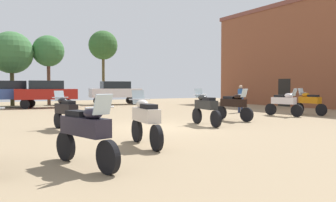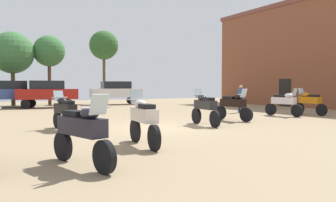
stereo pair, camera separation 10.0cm
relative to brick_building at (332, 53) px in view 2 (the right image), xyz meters
name	(u,v)px [view 2 (the right image)]	position (x,y,z in m)	size (l,w,h in m)	color
ground_plane	(159,128)	(-18.00, -5.05, -4.16)	(44.00, 52.00, 0.02)	#957E5F
brick_building	(332,53)	(0.00, 0.00, 0.00)	(6.12, 20.01, 8.32)	brown
motorcycle_3	(233,105)	(-13.83, -4.55, -3.42)	(0.72, 2.12, 1.49)	black
motorcycle_4	(205,107)	(-16.06, -5.39, -3.41)	(0.62, 2.18, 1.51)	black
motorcycle_6	(65,111)	(-21.36, -4.00, -3.44)	(0.69, 2.08, 1.44)	black
motorcycle_9	(284,103)	(-9.90, -4.06, -3.42)	(0.72, 2.15, 1.48)	black
motorcycle_10	(144,119)	(-20.29, -8.43, -3.42)	(0.62, 2.16, 1.50)	black
motorcycle_11	(82,131)	(-22.37, -9.96, -3.43)	(0.78, 2.19, 1.47)	black
motorcycle_12	(310,102)	(-8.06, -4.23, -3.42)	(0.62, 2.11, 1.48)	black
car_1	(47,92)	(-19.66, 9.43, -2.98)	(4.46, 2.22, 2.00)	black
car_3	(116,91)	(-13.64, 11.01, -2.98)	(4.51, 2.37, 2.00)	black
car_4	(8,92)	(-22.09, 11.10, -2.98)	(4.39, 2.03, 2.00)	black
person_1	(241,97)	(-10.30, -1.11, -3.18)	(0.47, 0.47, 1.66)	#242E4E
tree_1	(104,46)	(-13.81, 13.58, 1.18)	(2.66, 2.66, 6.71)	brown
tree_3	(49,52)	(-18.70, 13.45, 0.39)	(2.64, 2.64, 5.90)	brown
tree_5	(12,53)	(-21.55, 13.50, 0.14)	(3.39, 3.39, 6.01)	brown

